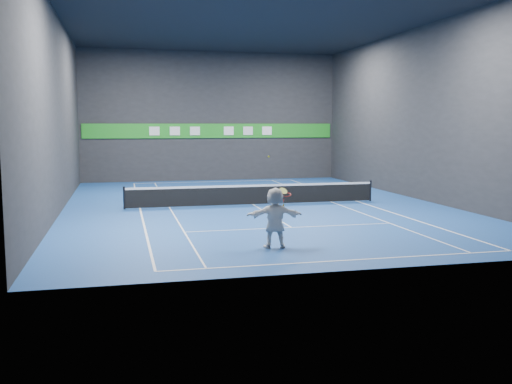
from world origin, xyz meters
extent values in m
plane|color=navy|center=(0.00, 0.00, 0.00)|extent=(26.00, 26.00, 0.00)
plane|color=black|center=(0.00, 0.00, 9.00)|extent=(26.00, 26.00, 0.00)
cube|color=#252628|center=(0.00, 13.00, 4.50)|extent=(18.00, 0.10, 9.00)
cube|color=#252628|center=(0.00, -13.00, 4.50)|extent=(18.00, 0.10, 9.00)
cube|color=#252628|center=(-9.00, 0.00, 4.50)|extent=(0.10, 26.00, 9.00)
cube|color=#252628|center=(9.00, 0.00, 4.50)|extent=(0.10, 26.00, 9.00)
cube|color=white|center=(0.00, -11.89, 0.00)|extent=(10.98, 0.08, 0.01)
cube|color=white|center=(0.00, 11.89, 0.00)|extent=(10.98, 0.08, 0.01)
cube|color=white|center=(-5.49, 0.00, 0.00)|extent=(0.08, 23.78, 0.01)
cube|color=white|center=(5.49, 0.00, 0.00)|extent=(0.08, 23.78, 0.01)
cube|color=white|center=(-4.11, 0.00, 0.00)|extent=(0.06, 23.78, 0.01)
cube|color=white|center=(4.11, 0.00, 0.00)|extent=(0.06, 23.78, 0.01)
cube|color=white|center=(0.00, -6.40, 0.00)|extent=(8.23, 0.06, 0.01)
cube|color=white|center=(0.00, 6.40, 0.00)|extent=(8.23, 0.06, 0.01)
cube|color=white|center=(0.00, 0.00, 0.00)|extent=(0.06, 12.80, 0.01)
imported|color=silver|center=(-1.57, -9.73, 0.98)|extent=(1.86, 0.78, 1.95)
sphere|color=#CBD223|center=(-1.74, -9.59, 2.92)|extent=(0.06, 0.06, 0.06)
cylinder|color=black|center=(-6.20, 0.00, 0.54)|extent=(0.10, 0.10, 1.07)
cylinder|color=black|center=(6.20, 0.00, 0.54)|extent=(0.10, 0.10, 1.07)
cube|color=black|center=(0.00, 0.00, 0.47)|extent=(12.40, 0.03, 0.86)
cube|color=white|center=(0.00, 0.00, 0.95)|extent=(12.40, 0.04, 0.10)
cube|color=#209423|center=(0.00, 12.94, 3.50)|extent=(17.64, 0.06, 1.00)
cube|color=white|center=(-4.00, 12.88, 3.50)|extent=(0.70, 0.04, 0.60)
cube|color=white|center=(-2.60, 12.88, 3.50)|extent=(0.70, 0.04, 0.60)
cube|color=white|center=(-1.20, 12.88, 3.50)|extent=(0.70, 0.04, 0.60)
cube|color=white|center=(1.20, 12.88, 3.50)|extent=(0.70, 0.04, 0.60)
cube|color=white|center=(2.60, 12.88, 3.50)|extent=(0.70, 0.04, 0.60)
cube|color=white|center=(4.00, 12.88, 3.50)|extent=(0.70, 0.04, 0.60)
torus|color=red|center=(-1.18, -9.68, 1.69)|extent=(0.40, 0.39, 0.15)
cylinder|color=#D9E852|center=(-1.29, -9.68, 1.83)|extent=(0.37, 0.30, 0.24)
cylinder|color=red|center=(-1.28, -9.68, 1.50)|extent=(0.05, 0.15, 0.16)
cylinder|color=yellow|center=(-1.30, -9.70, 1.32)|extent=(0.05, 0.22, 0.21)
camera|label=1|loc=(-6.32, -27.05, 3.92)|focal=40.00mm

